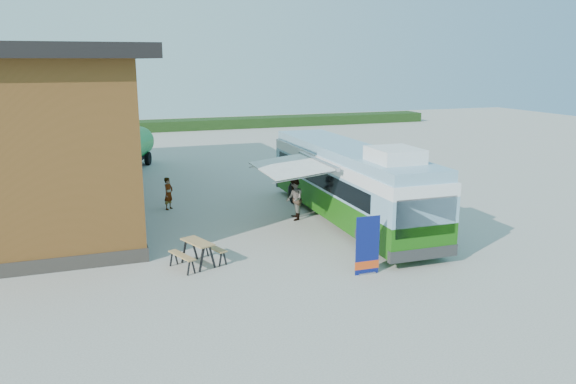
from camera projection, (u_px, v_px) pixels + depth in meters
name	position (u px, v px, depth m)	size (l,w,h in m)	color
ground	(318.00, 242.00, 21.95)	(100.00, 100.00, 0.00)	#BCB7AD
barn	(36.00, 132.00, 26.88)	(9.60, 21.20, 7.50)	brown
hedge	(250.00, 122.00, 59.29)	(40.00, 3.00, 1.00)	#264419
bus	(349.00, 181.00, 24.41)	(2.76, 12.48, 3.83)	#257112
awning	(294.00, 163.00, 23.16)	(2.64, 4.27, 0.51)	white
banner	(367.00, 251.00, 18.49)	(0.87, 0.19, 2.00)	navy
picnic_table	(198.00, 247.00, 19.30)	(1.94, 1.84, 0.88)	#AD7C52
person_a	(169.00, 193.00, 26.59)	(0.56, 0.37, 1.55)	#999999
person_b	(294.00, 199.00, 24.83)	(0.91, 0.71, 1.87)	#999999
slurry_tanker	(130.00, 147.00, 36.41)	(3.56, 6.46, 2.51)	#198C32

